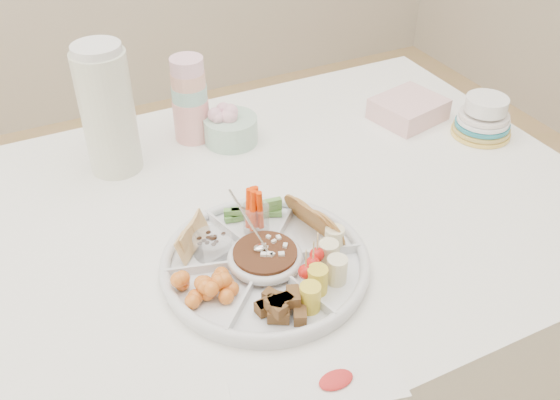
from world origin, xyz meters
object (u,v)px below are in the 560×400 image
dining_table (252,335)px  party_tray (265,261)px  plate_stack (484,118)px  thermos (107,109)px

dining_table → party_tray: 0.44m
party_tray → plate_stack: (0.69, 0.21, 0.02)m
dining_table → thermos: size_ratio=5.03×
plate_stack → party_tray: bearing=-163.3°
thermos → plate_stack: thermos is taller
party_tray → plate_stack: 0.72m
party_tray → plate_stack: size_ratio=2.62×
dining_table → plate_stack: (0.65, 0.03, 0.43)m
thermos → plate_stack: 0.89m
plate_stack → thermos: bearing=163.1°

